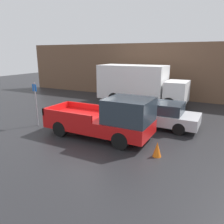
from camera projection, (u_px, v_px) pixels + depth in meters
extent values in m
plane|color=#232326|center=(86.00, 131.00, 11.86)|extent=(60.00, 60.00, 0.00)
cube|color=brown|center=(149.00, 71.00, 20.21)|extent=(28.00, 0.15, 4.98)
cube|color=red|center=(98.00, 123.00, 11.01)|extent=(5.43, 2.08, 0.64)
cube|color=#28333D|center=(129.00, 110.00, 10.02)|extent=(2.07, 1.95, 1.11)
cube|color=red|center=(88.00, 107.00, 12.27)|extent=(2.99, 0.10, 0.35)
cube|color=red|center=(66.00, 115.00, 10.58)|extent=(2.99, 0.10, 0.35)
cube|color=red|center=(57.00, 108.00, 12.07)|extent=(0.10, 2.08, 0.35)
cylinder|color=black|center=(136.00, 128.00, 11.12)|extent=(0.79, 0.26, 0.79)
cylinder|color=black|center=(120.00, 141.00, 9.54)|extent=(0.79, 0.26, 0.79)
cylinder|color=black|center=(81.00, 119.00, 12.62)|extent=(0.79, 0.26, 0.79)
cylinder|color=black|center=(60.00, 129.00, 11.04)|extent=(0.79, 0.26, 0.79)
cube|color=silver|center=(157.00, 117.00, 12.54)|extent=(4.64, 1.93, 0.59)
cube|color=#28333D|center=(160.00, 107.00, 12.32)|extent=(2.55, 1.70, 0.58)
cylinder|color=black|center=(185.00, 120.00, 12.70)|extent=(0.64, 0.22, 0.64)
cylinder|color=black|center=(179.00, 129.00, 11.22)|extent=(0.64, 0.22, 0.64)
cylinder|color=black|center=(138.00, 114.00, 13.99)|extent=(0.64, 0.22, 0.64)
cylinder|color=black|center=(128.00, 121.00, 12.50)|extent=(0.64, 0.22, 0.64)
cube|color=white|center=(177.00, 92.00, 16.32)|extent=(1.54, 2.40, 1.60)
cube|color=white|center=(133.00, 82.00, 17.78)|extent=(5.33, 2.53, 2.68)
cylinder|color=black|center=(175.00, 99.00, 17.61)|extent=(1.02, 0.30, 1.02)
cylinder|color=black|center=(169.00, 105.00, 15.68)|extent=(1.02, 0.30, 1.02)
cylinder|color=black|center=(126.00, 94.00, 19.57)|extent=(1.02, 0.30, 1.02)
cylinder|color=black|center=(114.00, 99.00, 17.64)|extent=(1.02, 0.30, 1.02)
cylinder|color=gray|center=(36.00, 104.00, 12.46)|extent=(0.07, 0.07, 2.52)
cube|color=blue|center=(34.00, 88.00, 12.19)|extent=(0.30, 0.02, 0.40)
cone|color=orange|center=(157.00, 149.00, 8.88)|extent=(0.35, 0.35, 0.62)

